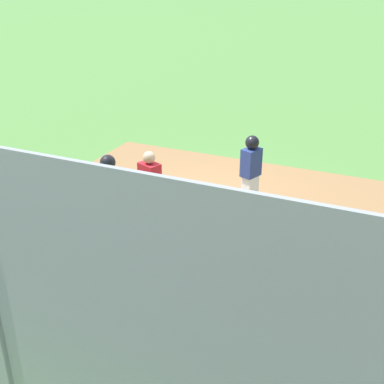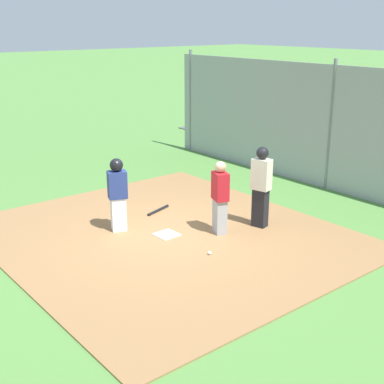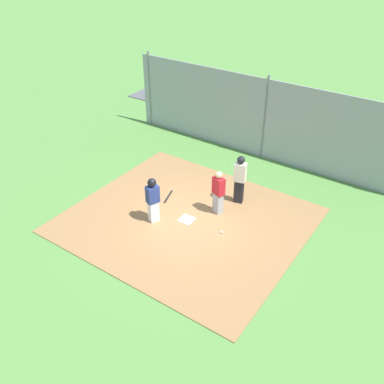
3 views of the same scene
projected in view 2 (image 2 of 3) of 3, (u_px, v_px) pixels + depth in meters
name	position (u px, v px, depth m)	size (l,w,h in m)	color
ground_plane	(167.00, 236.00, 10.85)	(140.00, 140.00, 0.00)	#51843D
dirt_infield	(167.00, 236.00, 10.84)	(7.20, 6.40, 0.03)	olive
home_plate	(167.00, 235.00, 10.84)	(0.44, 0.44, 0.02)	white
catcher	(220.00, 197.00, 10.71)	(0.45, 0.38, 1.53)	#9E9EA3
umpire	(261.00, 185.00, 11.04)	(0.43, 0.35, 1.74)	black
runner	(118.00, 191.00, 10.82)	(0.38, 0.45, 1.56)	silver
baseball_bat	(158.00, 210.00, 12.18)	(0.06, 0.06, 0.76)	black
baseball	(210.00, 253.00, 9.91)	(0.07, 0.07, 0.07)	white
backstop_fence	(330.00, 128.00, 13.51)	(12.00, 0.10, 3.35)	#93999E
parked_car_red	(321.00, 129.00, 18.62)	(4.27, 2.03, 1.28)	maroon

